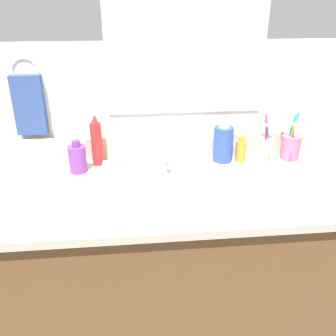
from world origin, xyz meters
The scene contains 16 objects.
vanity_cabinet centered at (0.00, 0.00, 0.42)m, with size 1.13×0.50×0.84m, color brown.
countertop centered at (0.00, 0.00, 0.85)m, with size 1.17×0.54×0.03m, color beige.
backsplash centered at (0.00, 0.26, 0.91)m, with size 1.17×0.02×0.09m, color beige.
back_wall centered at (0.00, 0.32, 0.65)m, with size 2.27×0.04×1.30m, color white.
mirror_panel centered at (0.10, 0.30, 1.31)m, with size 0.60×0.01×0.56m, color #B2BCC6.
towel_ring centered at (-0.49, 0.30, 1.20)m, with size 0.10×0.10×0.01m, color silver.
hand_towel centered at (-0.49, 0.28, 1.08)m, with size 0.11×0.04×0.22m, color #334C8C.
sink_basin centered at (0.01, -0.05, 0.83)m, with size 0.39×0.39×0.11m.
faucet centered at (0.01, 0.15, 0.89)m, with size 0.16×0.10×0.08m.
bottle_spray_red centered at (-0.25, 0.21, 0.95)m, with size 0.04×0.04×0.20m.
bottle_shampoo_blue centered at (0.24, 0.20, 0.94)m, with size 0.07×0.07×0.16m.
bottle_oil_amber centered at (0.30, 0.19, 0.91)m, with size 0.04×0.04×0.10m.
bottle_cream_purple centered at (-0.31, 0.15, 0.92)m, with size 0.06×0.06×0.12m.
cup_white_ceramic centered at (0.39, 0.18, 0.92)m, with size 0.07×0.07×0.19m.
cup_pink centered at (0.50, 0.19, 0.92)m, with size 0.07×0.09×0.19m.
soap_bar centered at (-0.19, 0.17, 0.88)m, with size 0.06×0.04×0.02m, color white.
Camera 1 is at (-0.11, -1.09, 1.45)m, focal length 39.28 mm.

